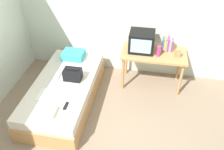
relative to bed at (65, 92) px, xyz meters
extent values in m
plane|color=#84705B|center=(0.80, -0.80, -0.22)|extent=(8.00, 8.00, 0.00)
cube|color=silver|center=(0.80, 1.20, 1.08)|extent=(5.20, 0.10, 2.60)
cube|color=#B27F4C|center=(0.00, 0.00, -0.08)|extent=(1.00, 2.00, 0.29)
cube|color=beige|center=(0.00, 0.00, 0.15)|extent=(0.97, 1.94, 0.16)
cube|color=#B27F4C|center=(1.48, 0.77, 0.49)|extent=(1.16, 0.60, 0.04)
cylinder|color=#B27F4C|center=(0.96, 0.53, 0.12)|extent=(0.05, 0.05, 0.69)
cylinder|color=#B27F4C|center=(2.00, 0.53, 0.12)|extent=(0.05, 0.05, 0.69)
cylinder|color=#B27F4C|center=(0.96, 1.01, 0.12)|extent=(0.05, 0.05, 0.69)
cylinder|color=#B27F4C|center=(2.00, 1.01, 0.12)|extent=(0.05, 0.05, 0.69)
cube|color=black|center=(1.24, 0.81, 0.69)|extent=(0.44, 0.38, 0.36)
cube|color=#8CB2E0|center=(1.24, 0.62, 0.70)|extent=(0.35, 0.01, 0.26)
cylinder|color=#E53372|center=(1.55, 0.67, 0.60)|extent=(0.07, 0.07, 0.19)
cube|color=#2D5699|center=(1.62, 0.90, 0.63)|extent=(0.03, 0.15, 0.24)
cube|color=gold|center=(1.65, 0.90, 0.63)|extent=(0.03, 0.16, 0.25)
cube|color=gray|center=(1.68, 0.90, 0.61)|extent=(0.03, 0.16, 0.21)
cube|color=#7A3D89|center=(1.71, 0.90, 0.63)|extent=(0.03, 0.17, 0.25)
cube|color=gray|center=(1.75, 0.90, 0.62)|extent=(0.04, 0.17, 0.22)
cube|color=#7A3D89|center=(1.78, 0.90, 0.61)|extent=(0.02, 0.14, 0.21)
cube|color=#9E754C|center=(1.88, 0.69, 0.58)|extent=(0.11, 0.02, 0.15)
cube|color=#33A8B7|center=(-0.05, 0.74, 0.29)|extent=(0.40, 0.32, 0.13)
cube|color=black|center=(0.15, 0.11, 0.33)|extent=(0.30, 0.20, 0.20)
cylinder|color=black|center=(0.15, 0.11, 0.44)|extent=(0.24, 0.02, 0.02)
cube|color=white|center=(-0.18, -0.36, 0.23)|extent=(0.21, 0.29, 0.01)
cube|color=black|center=(0.24, -0.54, 0.24)|extent=(0.04, 0.16, 0.02)
cube|color=#B7B7BC|center=(-0.13, 0.12, 0.24)|extent=(0.04, 0.14, 0.02)
cube|color=white|center=(0.01, -0.73, 0.26)|extent=(0.28, 0.22, 0.07)
camera|label=1|loc=(1.36, -2.77, 2.73)|focal=36.51mm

